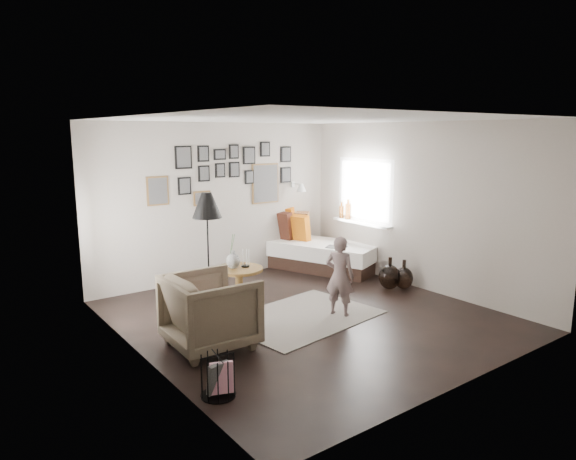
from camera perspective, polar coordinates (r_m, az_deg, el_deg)
ground at (r=7.01m, az=2.14°, el=-9.54°), size 4.80×4.80×0.00m
wall_back at (r=8.65m, az=-7.81°, el=3.15°), size 4.50×0.00×4.50m
wall_front at (r=5.07m, az=19.50°, el=-2.74°), size 4.50×0.00×4.50m
wall_left at (r=5.57m, az=-16.15°, el=-1.37°), size 0.00×4.80×4.80m
wall_right at (r=8.25m, az=14.50°, el=2.54°), size 0.00×4.80×4.80m
ceiling at (r=6.58m, az=2.30°, el=12.23°), size 4.80×4.80×0.00m
door_left at (r=6.74m, az=-19.53°, el=-1.68°), size 0.00×2.14×2.14m
window_right at (r=9.15m, az=7.57°, el=1.23°), size 0.15×1.32×1.30m
gallery_wall at (r=8.73m, az=-6.17°, el=6.18°), size 2.74×0.03×1.08m
wall_sconce at (r=9.26m, az=1.42°, el=4.75°), size 0.18×0.36×0.16m
rug at (r=6.97m, az=1.51°, el=-9.61°), size 2.16×1.65×0.01m
pedestal_table at (r=7.42m, az=-5.45°, el=-6.39°), size 0.69×0.69×0.54m
vase at (r=7.28m, az=-6.13°, el=-3.12°), size 0.20×0.20×0.49m
candles at (r=7.36m, az=-4.77°, el=-3.15°), size 0.12×0.12×0.26m
daybed at (r=9.38m, az=2.94°, el=-2.20°), size 1.67×2.37×1.08m
magazine_on_daybed at (r=8.83m, az=5.41°, el=-1.90°), size 0.38×0.41×0.02m
armchair at (r=5.99m, az=-8.62°, el=-8.90°), size 0.97×0.95×0.85m
armchair_cushion at (r=6.02m, az=-8.61°, el=-8.25°), size 0.41×0.42×0.18m
floor_lamp at (r=6.79m, az=-9.00°, el=2.21°), size 0.39×0.39×1.67m
magazine_basket at (r=5.01m, az=-7.76°, el=-15.79°), size 0.37×0.37×0.40m
demijohn_large at (r=8.26m, az=11.22°, el=-5.12°), size 0.34×0.34×0.51m
demijohn_small at (r=8.33m, az=12.72°, el=-5.21°), size 0.30×0.30×0.47m
child at (r=6.91m, az=5.77°, el=-5.13°), size 0.42×0.47×1.09m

